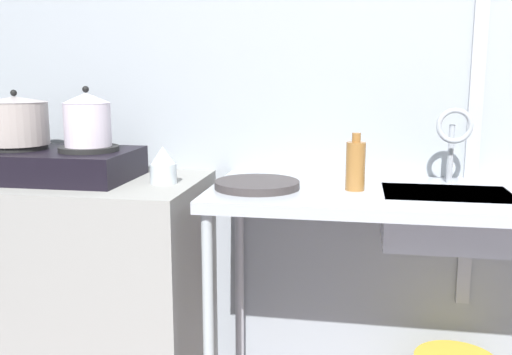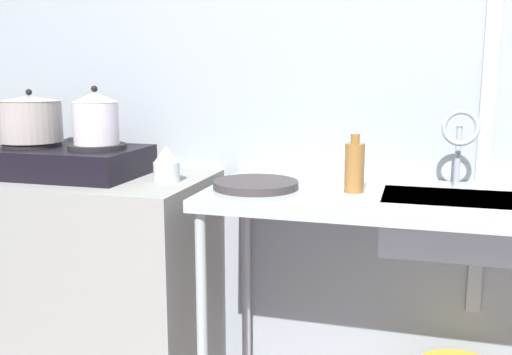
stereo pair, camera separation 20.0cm
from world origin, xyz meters
The scene contains 12 objects.
wall_back centered at (0.00, 1.66, 1.26)m, with size 4.92×0.10×2.52m, color #959DA5.
wall_metal_strip centered at (0.09, 1.61, 1.38)m, with size 0.05×0.01×2.01m, color #A3AAB4.
counter_concrete centered at (-1.43, 1.32, 0.44)m, with size 1.06×0.58×0.87m, color gray.
counter_sink centered at (0.01, 1.32, 0.81)m, with size 1.70×0.58×0.87m.
stove centered at (-1.45, 1.32, 0.93)m, with size 0.60×0.38×0.13m.
pot_on_left_burner centered at (-1.59, 1.32, 1.09)m, with size 0.24×0.24×0.20m.
pot_on_right_burner centered at (-1.31, 1.32, 1.10)m, with size 0.17×0.17×0.22m.
percolator centered at (-1.02, 1.31, 0.94)m, with size 0.10×0.10×0.13m.
sink_basin centered at (-0.04, 1.32, 0.79)m, with size 0.42×0.29×0.18m, color #A3AAB4.
faucet centered at (-0.01, 1.45, 1.06)m, with size 0.12×0.07×0.27m.
frying_pan centered at (-0.67, 1.28, 0.89)m, with size 0.29×0.29×0.03m, color #363031.
bottle_by_sink centered at (-0.34, 1.31, 0.96)m, with size 0.07×0.07×0.19m.
Camera 2 is at (-0.14, -0.57, 1.27)m, focal length 40.11 mm.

